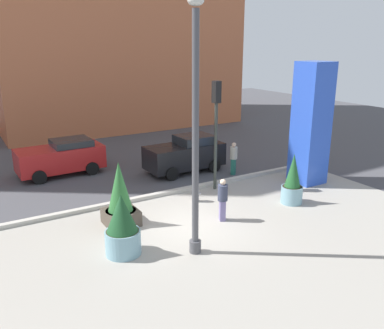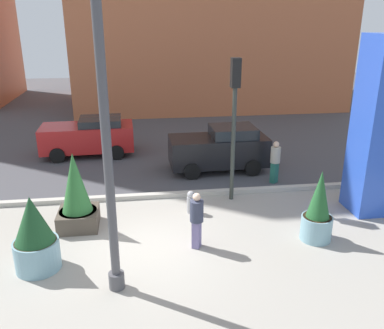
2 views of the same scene
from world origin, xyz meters
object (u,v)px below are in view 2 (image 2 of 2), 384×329
Objects in this scene: art_pillar_blue at (380,128)px; traffic_light_far_side at (234,108)px; pedestrian_on_sidewalk at (275,160)px; potted_plant_near_right at (318,211)px; lamp_post at (106,136)px; pedestrian_by_curb at (197,218)px; car_intersection at (220,149)px; car_curb_west at (89,136)px; fire_hydrant at (191,202)px; potted_plant_near_left at (35,236)px; potted_plant_curbside at (76,196)px.

art_pillar_blue reaches higher than traffic_light_far_side.
traffic_light_far_side is at bearing -146.86° from pedestrian_on_sidewalk.
potted_plant_near_right reaches higher than pedestrian_on_sidewalk.
lamp_post is 4.68× the size of pedestrian_by_curb.
lamp_post is 8.68m from car_intersection.
potted_plant_near_right is (-2.46, -1.57, -1.85)m from art_pillar_blue.
potted_plant_near_right is 1.27× the size of pedestrian_on_sidewalk.
pedestrian_by_curb is (3.62, -8.50, 0.01)m from car_curb_west.
potted_plant_near_right is at bearing -33.06° from fire_hydrant.
pedestrian_by_curb is (-3.35, 0.05, 0.00)m from potted_plant_near_right.
pedestrian_on_sidewalk is (1.92, 1.26, -2.27)m from traffic_light_far_side.
potted_plant_near_left is 4.03m from pedestrian_by_curb.
pedestrian_by_curb is at bearing -165.28° from art_pillar_blue.
fire_hydrant is at bearing 174.74° from art_pillar_blue.
traffic_light_far_side reaches higher than fire_hydrant.
potted_plant_near_left is 0.41× the size of traffic_light_far_side.
pedestrian_on_sidewalk is (7.17, -4.34, 0.02)m from car_curb_west.
pedestrian_by_curb is at bearing 36.19° from lamp_post.
pedestrian_on_sidewalk is (7.55, 4.63, -0.02)m from potted_plant_near_left.
art_pillar_blue reaches higher than car_curb_west.
pedestrian_on_sidewalk reaches higher than fire_hydrant.
traffic_light_far_side reaches higher than car_intersection.
lamp_post is 3.75m from pedestrian_by_curb.
potted_plant_curbside reaches higher than car_curb_west.
lamp_post is at bearing -121.62° from fire_hydrant.
potted_plant_near_left is (-1.94, 1.04, -2.71)m from lamp_post.
art_pillar_blue is at bearing -5.26° from fire_hydrant.
traffic_light_far_side is 4.04m from pedestrian_by_curb.
car_intersection reaches higher than pedestrian_on_sidewalk.
fire_hydrant is 0.16× the size of traffic_light_far_side.
traffic_light_far_side is at bearing 15.28° from potted_plant_curbside.
potted_plant_curbside is at bearing -159.19° from pedestrian_on_sidewalk.
fire_hydrant is 0.18× the size of car_curb_west.
potted_plant_near_left is (-7.35, -0.43, 0.03)m from potted_plant_near_right.
pedestrian_on_sidewalk is at bearing 45.30° from lamp_post.
traffic_light_far_side reaches higher than pedestrian_by_curb.
potted_plant_curbside is 3.08× the size of fire_hydrant.
potted_plant_near_left reaches higher than car_curb_west.
pedestrian_by_curb is (-1.62, -2.91, -2.28)m from traffic_light_far_side.
potted_plant_near_right is at bearing -13.70° from potted_plant_curbside.
potted_plant_curbside is 0.57× the size of car_curb_west.
lamp_post reaches higher than pedestrian_by_curb.
lamp_post reaches higher than fire_hydrant.
art_pillar_blue is 6.12m from car_intersection.
pedestrian_on_sidewalk is (6.82, 2.59, -0.13)m from potted_plant_curbside.
pedestrian_by_curb reaches higher than fire_hydrant.
potted_plant_near_left is at bearing 151.83° from lamp_post.
pedestrian_by_curb is 0.99× the size of pedestrian_on_sidewalk.
art_pillar_blue is 1.34× the size of car_curb_west.
car_curb_west is (-1.55, 10.01, -2.75)m from lamp_post.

